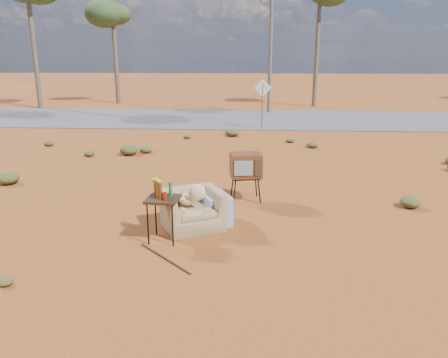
{
  "coord_description": "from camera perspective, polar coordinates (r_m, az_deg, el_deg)",
  "views": [
    {
      "loc": [
        1.02,
        -7.4,
        3.22
      ],
      "look_at": [
        0.49,
        1.01,
        0.8
      ],
      "focal_mm": 35.0,
      "sensor_mm": 36.0,
      "label": 1
    }
  ],
  "objects": [
    {
      "name": "highway",
      "position": [
        22.65,
        0.97,
        7.89
      ],
      "size": [
        140.0,
        7.0,
        0.04
      ],
      "primitive_type": "cube",
      "color": "#565659",
      "rests_on": "ground"
    },
    {
      "name": "utility_pole_center",
      "position": [
        24.94,
        6.13,
        18.06
      ],
      "size": [
        1.4,
        0.2,
        8.0
      ],
      "color": "brown",
      "rests_on": "ground"
    },
    {
      "name": "eucalyptus_near_left",
      "position": [
        30.83,
        -14.3,
        19.7
      ],
      "size": [
        3.2,
        3.2,
        6.6
      ],
      "color": "brown",
      "rests_on": "ground"
    },
    {
      "name": "road_sign",
      "position": [
        19.48,
        5.07,
        10.9
      ],
      "size": [
        0.78,
        0.06,
        2.19
      ],
      "color": "brown",
      "rests_on": "ground"
    },
    {
      "name": "armchair",
      "position": [
        8.36,
        -3.66,
        -3.29
      ],
      "size": [
        1.46,
        1.33,
        0.99
      ],
      "rotation": [
        0.0,
        0.0,
        0.45
      ],
      "color": "#957B51",
      "rests_on": "ground"
    },
    {
      "name": "scrub_patch",
      "position": [
        12.34,
        -5.12,
        1.51
      ],
      "size": [
        17.49,
        8.07,
        0.33
      ],
      "color": "#4A5023",
      "rests_on": "ground"
    },
    {
      "name": "ground",
      "position": [
        8.14,
        -3.93,
        -7.33
      ],
      "size": [
        140.0,
        140.0,
        0.0
      ],
      "primitive_type": "plane",
      "color": "#974C1E",
      "rests_on": "ground"
    },
    {
      "name": "rusty_bar",
      "position": [
        7.29,
        -7.76,
        -10.17
      ],
      "size": [
        1.02,
        1.04,
        0.04
      ],
      "primitive_type": "cylinder",
      "rotation": [
        0.0,
        1.57,
        -0.8
      ],
      "color": "#522D16",
      "rests_on": "ground"
    },
    {
      "name": "side_table",
      "position": [
        7.74,
        -8.18,
        -2.18
      ],
      "size": [
        0.61,
        0.61,
        1.11
      ],
      "rotation": [
        0.0,
        0.0,
        -0.1
      ],
      "color": "#342113",
      "rests_on": "ground"
    },
    {
      "name": "tv_unit",
      "position": [
        9.76,
        2.87,
        1.73
      ],
      "size": [
        0.76,
        0.65,
        1.09
      ],
      "rotation": [
        0.0,
        0.0,
        0.16
      ],
      "color": "black",
      "rests_on": "ground"
    }
  ]
}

